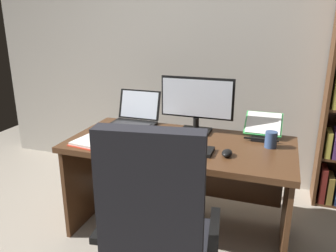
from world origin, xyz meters
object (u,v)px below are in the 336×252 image
desk (183,163)px  office_chair (156,244)px  monitor (197,104)px  computer_mouse (227,153)px  laptop (134,118)px  open_binder (108,142)px  coffee_mug (271,140)px  keyboard (181,148)px  pen (157,134)px  reading_stand_with_book (263,126)px  notepad (154,135)px

desk → office_chair: size_ratio=1.41×
monitor → computer_mouse: bearing=-53.1°
desk → laptop: size_ratio=4.37×
computer_mouse → open_binder: computer_mouse is taller
desk → coffee_mug: bearing=1.9°
desk → keyboard: bearing=-77.3°
computer_mouse → office_chair: bearing=-110.1°
office_chair → pen: (-0.32, 0.85, 0.26)m
laptop → monitor: bearing=-1.2°
office_chair → reading_stand_with_book: bearing=60.4°
desk → computer_mouse: (0.35, -0.22, 0.21)m
coffee_mug → laptop: bearing=171.0°
desk → monitor: size_ratio=2.83×
keyboard → coffee_mug: size_ratio=3.87×
keyboard → coffee_mug: 0.60m
office_chair → laptop: 1.23m
office_chair → laptop: size_ratio=3.09×
computer_mouse → reading_stand_with_book: reading_stand_with_book is taller
monitor → open_binder: monitor is taller
computer_mouse → reading_stand_with_book: (0.18, 0.46, 0.06)m
pen → open_binder: bearing=-133.3°
reading_stand_with_book → open_binder: reading_stand_with_book is taller
desk → notepad: size_ratio=7.37×
computer_mouse → reading_stand_with_book: size_ratio=0.39×
reading_stand_with_book → coffee_mug: reading_stand_with_book is taller
laptop → coffee_mug: bearing=-9.0°
office_chair → computer_mouse: size_ratio=10.53×
coffee_mug → open_binder: bearing=-164.4°
laptop → notepad: bearing=-38.0°
monitor → computer_mouse: 0.54m
monitor → open_binder: size_ratio=1.12×
coffee_mug → monitor: bearing=164.0°
desk → keyboard: 0.31m
desk → reading_stand_with_book: 0.64m
desk → monitor: 0.45m
desk → open_binder: bearing=-148.8°
keyboard → notepad: (-0.27, 0.22, -0.01)m
office_chair → laptop: office_chair is taller
desk → coffee_mug: size_ratio=14.24×
laptop → desk: bearing=-22.0°
computer_mouse → pen: size_ratio=0.74×
computer_mouse → reading_stand_with_book: bearing=68.3°
keyboard → pen: keyboard is taller
office_chair → open_binder: office_chair is taller
pen → coffee_mug: coffee_mug is taller
office_chair → notepad: bearing=102.7°
keyboard → notepad: 0.34m
office_chair → desk: bearing=89.0°
monitor → coffee_mug: 0.59m
laptop → reading_stand_with_book: size_ratio=1.33×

